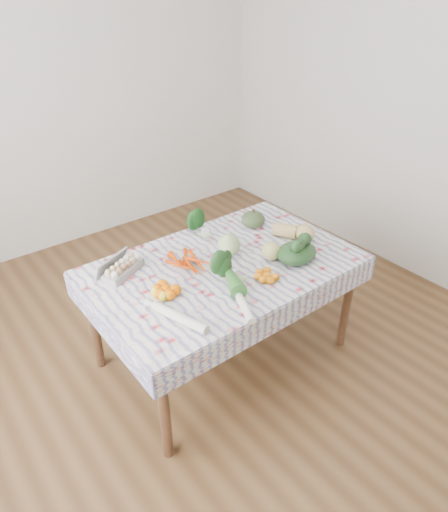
{
  "coord_description": "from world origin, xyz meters",
  "views": [
    {
      "loc": [
        -1.48,
        -1.9,
        2.31
      ],
      "look_at": [
        0.0,
        0.0,
        0.82
      ],
      "focal_mm": 32.0,
      "sensor_mm": 36.0,
      "label": 1
    }
  ],
  "objects_px": {
    "kabocha_squash": "(253,219)",
    "cabbage": "(229,245)",
    "dining_table": "(224,275)",
    "egg_carton": "(123,269)",
    "butternut_squash": "(294,230)",
    "grapefruit": "(271,251)"
  },
  "relations": [
    {
      "from": "kabocha_squash",
      "to": "cabbage",
      "type": "relative_size",
      "value": 1.16
    },
    {
      "from": "dining_table",
      "to": "egg_carton",
      "type": "height_order",
      "value": "egg_carton"
    },
    {
      "from": "kabocha_squash",
      "to": "dining_table",
      "type": "bearing_deg",
      "value": -150.28
    },
    {
      "from": "egg_carton",
      "to": "butternut_squash",
      "type": "relative_size",
      "value": 1.03
    },
    {
      "from": "butternut_squash",
      "to": "kabocha_squash",
      "type": "bearing_deg",
      "value": 78.33
    },
    {
      "from": "kabocha_squash",
      "to": "butternut_squash",
      "type": "bearing_deg",
      "value": -71.31
    },
    {
      "from": "dining_table",
      "to": "egg_carton",
      "type": "relative_size",
      "value": 5.62
    },
    {
      "from": "dining_table",
      "to": "butternut_squash",
      "type": "distance_m",
      "value": 0.6
    },
    {
      "from": "kabocha_squash",
      "to": "butternut_squash",
      "type": "xyz_separation_m",
      "value": [
        0.1,
        -0.31,
        0.01
      ]
    },
    {
      "from": "egg_carton",
      "to": "butternut_squash",
      "type": "xyz_separation_m",
      "value": [
        1.13,
        -0.32,
        0.03
      ]
    },
    {
      "from": "cabbage",
      "to": "butternut_squash",
      "type": "distance_m",
      "value": 0.5
    },
    {
      "from": "dining_table",
      "to": "cabbage",
      "type": "height_order",
      "value": "cabbage"
    },
    {
      "from": "egg_carton",
      "to": "grapefruit",
      "type": "relative_size",
      "value": 2.34
    },
    {
      "from": "egg_carton",
      "to": "cabbage",
      "type": "relative_size",
      "value": 1.93
    },
    {
      "from": "dining_table",
      "to": "grapefruit",
      "type": "bearing_deg",
      "value": -26.85
    },
    {
      "from": "cabbage",
      "to": "grapefruit",
      "type": "height_order",
      "value": "cabbage"
    },
    {
      "from": "kabocha_squash",
      "to": "butternut_squash",
      "type": "distance_m",
      "value": 0.33
    },
    {
      "from": "dining_table",
      "to": "cabbage",
      "type": "distance_m",
      "value": 0.19
    },
    {
      "from": "dining_table",
      "to": "cabbage",
      "type": "xyz_separation_m",
      "value": [
        0.09,
        0.07,
        0.16
      ]
    },
    {
      "from": "egg_carton",
      "to": "kabocha_squash",
      "type": "distance_m",
      "value": 1.03
    },
    {
      "from": "cabbage",
      "to": "grapefruit",
      "type": "relative_size",
      "value": 1.21
    },
    {
      "from": "grapefruit",
      "to": "kabocha_squash",
      "type": "bearing_deg",
      "value": 63.38
    }
  ]
}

